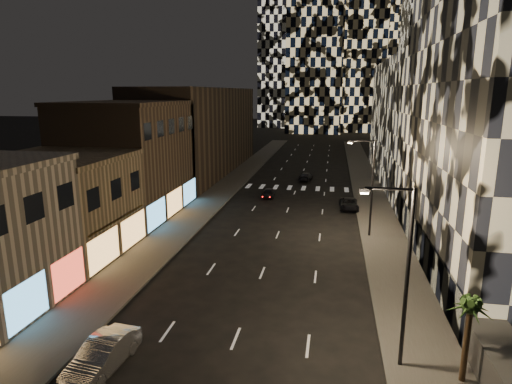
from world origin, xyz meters
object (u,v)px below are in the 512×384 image
at_px(streetlight_near, 403,266).
at_px(car_dark_rightlane, 349,204).
at_px(car_silver_parked, 103,355).
at_px(car_dark_midlane, 268,193).
at_px(palm_tree, 470,312).
at_px(streetlight_far, 370,181).
at_px(car_dark_oncoming, 306,176).

bearing_deg(streetlight_near, car_dark_rightlane, 92.62).
bearing_deg(car_dark_rightlane, car_silver_parked, -113.10).
relative_size(streetlight_near, car_dark_rightlane, 2.01).
height_order(car_dark_midlane, palm_tree, palm_tree).
bearing_deg(palm_tree, streetlight_far, 98.06).
bearing_deg(car_dark_rightlane, streetlight_near, -88.93).
height_order(car_silver_parked, car_dark_oncoming, car_silver_parked).
xyz_separation_m(streetlight_near, car_dark_midlane, (-11.45, 33.38, -4.74)).
bearing_deg(car_dark_midlane, streetlight_near, -73.20).
bearing_deg(car_silver_parked, palm_tree, 11.65).
relative_size(streetlight_far, palm_tree, 2.12).
xyz_separation_m(car_dark_midlane, palm_tree, (14.38, -34.11, 3.04)).
xyz_separation_m(streetlight_near, streetlight_far, (0.00, 20.00, 0.00)).
distance_m(car_dark_oncoming, palm_tree, 47.65).
bearing_deg(car_dark_oncoming, streetlight_near, 104.94).
distance_m(streetlight_far, car_dark_rightlane, 10.79).
xyz_separation_m(car_silver_parked, car_dark_midlane, (2.71, 36.19, -0.18)).
bearing_deg(streetlight_far, car_dark_midlane, 130.55).
xyz_separation_m(car_silver_parked, car_dark_oncoming, (6.75, 48.49, -0.19)).
height_order(car_dark_oncoming, car_dark_rightlane, car_dark_rightlane).
bearing_deg(car_dark_midlane, car_dark_oncoming, 69.65).
relative_size(streetlight_far, car_dark_midlane, 2.52).
distance_m(streetlight_near, palm_tree, 3.47).
bearing_deg(car_silver_parked, car_dark_oncoming, 86.79).
bearing_deg(streetlight_near, car_silver_parked, -168.79).
distance_m(streetlight_near, car_dark_rightlane, 30.01).
xyz_separation_m(streetlight_far, car_dark_oncoming, (-7.40, 25.68, -4.75)).
height_order(streetlight_near, car_silver_parked, streetlight_near).
xyz_separation_m(car_silver_parked, palm_tree, (17.09, 2.08, 2.87)).
xyz_separation_m(car_dark_rightlane, palm_tree, (4.29, -30.33, 3.03)).
bearing_deg(car_dark_rightlane, car_dark_midlane, 157.94).
relative_size(streetlight_near, palm_tree, 2.12).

